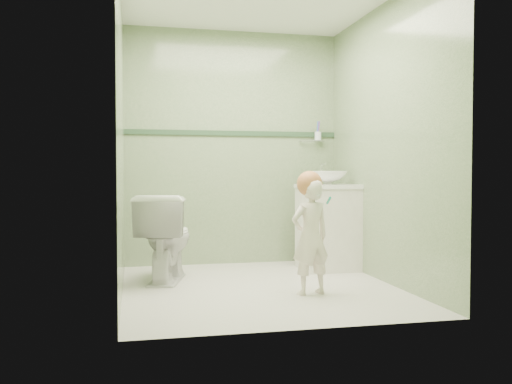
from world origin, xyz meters
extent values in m
plane|color=silver|center=(0.00, 0.00, 0.00)|extent=(2.50, 2.50, 0.00)
cube|color=gray|center=(0.00, 1.25, 1.20)|extent=(2.20, 0.04, 2.40)
cube|color=gray|center=(0.00, -1.25, 1.20)|extent=(2.20, 0.04, 2.40)
cube|color=gray|center=(-1.10, 0.00, 1.20)|extent=(0.04, 2.50, 2.40)
cube|color=gray|center=(1.10, 0.00, 1.20)|extent=(0.04, 2.50, 2.40)
cube|color=#2C472F|center=(0.00, 1.24, 1.35)|extent=(2.20, 0.02, 0.05)
cube|color=white|center=(0.84, 0.70, 0.40)|extent=(0.52, 0.50, 0.80)
cube|color=white|center=(0.84, 0.70, 0.81)|extent=(0.54, 0.52, 0.04)
imported|color=white|center=(0.84, 0.70, 0.89)|extent=(0.37, 0.37, 0.13)
cylinder|color=silver|center=(0.84, 0.90, 0.95)|extent=(0.03, 0.03, 0.18)
cylinder|color=silver|center=(0.84, 0.85, 1.03)|extent=(0.02, 0.12, 0.02)
cylinder|color=silver|center=(0.84, 1.20, 1.28)|extent=(0.26, 0.02, 0.02)
cylinder|color=silver|center=(0.90, 1.18, 1.33)|extent=(0.07, 0.07, 0.09)
cylinder|color=#CF3E37|center=(0.91, 1.18, 1.40)|extent=(0.01, 0.01, 0.17)
cylinder|color=blue|center=(0.89, 1.17, 1.40)|extent=(0.01, 0.01, 0.17)
cylinder|color=#733EA3|center=(0.90, 1.17, 1.40)|extent=(0.01, 0.01, 0.17)
cylinder|color=#733EA3|center=(0.90, 1.17, 1.40)|extent=(0.01, 0.01, 0.17)
imported|color=white|center=(-0.74, 0.45, 0.38)|extent=(0.60, 0.83, 0.76)
imported|color=white|center=(0.32, -0.33, 0.45)|extent=(0.37, 0.29, 0.89)
sphere|color=#BB703F|center=(0.32, -0.30, 0.86)|extent=(0.20, 0.20, 0.20)
cylinder|color=#068C77|center=(0.43, -0.44, 0.73)|extent=(0.04, 0.14, 0.06)
cube|color=white|center=(0.36, -0.40, 0.77)|extent=(0.03, 0.03, 0.02)
camera|label=1|loc=(-1.01, -4.40, 0.94)|focal=38.85mm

